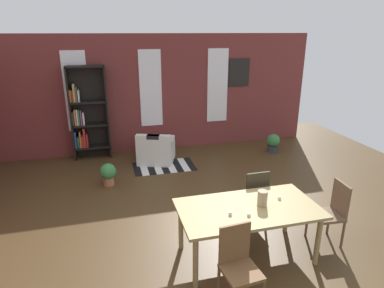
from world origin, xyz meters
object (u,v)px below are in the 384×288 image
at_px(potted_plant_by_shelf, 108,173).
at_px(dining_chair_near_left, 238,263).
at_px(bookshelf_tall, 87,115).
at_px(dining_chair_head_right, 332,211).
at_px(potted_plant_corner, 273,143).
at_px(armchair_white, 156,151).
at_px(dining_chair_far_right, 254,195).
at_px(vase_on_table, 262,198).
at_px(dining_table, 248,213).

bearing_deg(potted_plant_by_shelf, dining_chair_near_left, -68.55).
bearing_deg(potted_plant_by_shelf, bookshelf_tall, 103.19).
relative_size(dining_chair_head_right, potted_plant_corner, 2.01).
height_order(dining_chair_head_right, armchair_white, dining_chair_head_right).
bearing_deg(bookshelf_tall, dining_chair_head_right, -51.99).
distance_m(dining_chair_far_right, armchair_white, 3.26).
distance_m(vase_on_table, dining_chair_far_right, 0.84).
xyz_separation_m(dining_chair_head_right, armchair_white, (-1.98, 3.79, -0.23)).
xyz_separation_m(vase_on_table, potted_plant_corner, (2.17, 3.70, -0.62)).
height_order(vase_on_table, armchair_white, vase_on_table).
relative_size(dining_table, potted_plant_corner, 3.95).
bearing_deg(vase_on_table, dining_chair_head_right, -0.31).
distance_m(dining_chair_near_left, potted_plant_corner, 5.23).
relative_size(armchair_white, potted_plant_by_shelf, 2.22).
xyz_separation_m(dining_chair_near_left, armchair_white, (-0.24, 4.51, -0.23)).
distance_m(vase_on_table, potted_plant_by_shelf, 3.47).
bearing_deg(dining_chair_far_right, dining_chair_head_right, -39.41).
height_order(dining_chair_far_right, armchair_white, dining_chair_far_right).
height_order(dining_chair_near_left, potted_plant_by_shelf, dining_chair_near_left).
relative_size(dining_chair_near_left, armchair_white, 0.93).
xyz_separation_m(vase_on_table, bookshelf_tall, (-2.39, 4.49, 0.22)).
relative_size(vase_on_table, potted_plant_by_shelf, 0.47).
xyz_separation_m(dining_chair_far_right, potted_plant_corner, (1.93, 2.97, -0.27)).
bearing_deg(dining_table, dining_chair_near_left, -120.62).
height_order(dining_chair_head_right, potted_plant_by_shelf, dining_chair_head_right).
bearing_deg(dining_table, armchair_white, 100.03).
height_order(dining_chair_far_right, bookshelf_tall, bookshelf_tall).
distance_m(dining_table, dining_chair_far_right, 0.85).
relative_size(bookshelf_tall, potted_plant_by_shelf, 4.86).
xyz_separation_m(dining_chair_near_left, potted_plant_corner, (2.79, 4.42, -0.27)).
distance_m(dining_table, vase_on_table, 0.27).
bearing_deg(dining_chair_near_left, dining_chair_head_right, 22.42).
bearing_deg(potted_plant_by_shelf, dining_chair_head_right, -41.79).
height_order(dining_chair_far_right, dining_chair_near_left, same).
xyz_separation_m(dining_table, vase_on_table, (0.19, 0.00, 0.19)).
relative_size(dining_table, dining_chair_head_right, 1.97).
height_order(dining_table, dining_chair_near_left, dining_chair_near_left).
bearing_deg(dining_chair_far_right, dining_chair_near_left, -120.47).
bearing_deg(potted_plant_corner, dining_table, -122.52).
bearing_deg(dining_chair_far_right, bookshelf_tall, 124.89).
relative_size(dining_chair_far_right, potted_plant_by_shelf, 2.07).
height_order(bookshelf_tall, armchair_white, bookshelf_tall).
relative_size(dining_table, potted_plant_by_shelf, 4.08).
height_order(dining_table, armchair_white, dining_table).
relative_size(dining_table, dining_chair_far_right, 1.97).
distance_m(armchair_white, potted_plant_by_shelf, 1.52).
distance_m(dining_table, dining_chair_head_right, 1.32).
height_order(dining_chair_head_right, dining_chair_far_right, same).
bearing_deg(dining_chair_far_right, potted_plant_corner, 56.96).
distance_m(dining_chair_far_right, potted_plant_by_shelf, 3.04).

